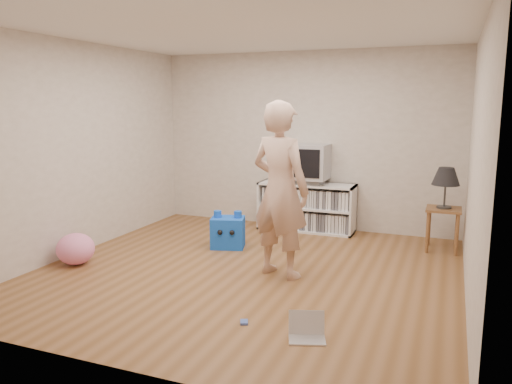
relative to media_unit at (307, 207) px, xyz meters
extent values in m
plane|color=brown|center=(-0.10, -2.04, -0.35)|extent=(4.50, 4.50, 0.00)
cube|color=#BAAFA3|center=(-0.10, 0.21, 0.95)|extent=(4.50, 0.02, 2.60)
cube|color=#BAAFA3|center=(-0.10, -4.29, 0.95)|extent=(4.50, 0.02, 2.60)
cube|color=#BAAFA3|center=(-2.35, -2.04, 0.95)|extent=(0.02, 4.50, 2.60)
cube|color=#BAAFA3|center=(2.15, -2.04, 0.95)|extent=(0.02, 4.50, 2.60)
cube|color=white|center=(-0.10, -2.04, 2.25)|extent=(4.50, 4.50, 0.01)
cube|color=white|center=(0.00, 0.19, 0.00)|extent=(1.40, 0.03, 0.70)
cube|color=white|center=(-0.68, -0.02, 0.00)|extent=(0.03, 0.45, 0.70)
cube|color=white|center=(0.68, -0.02, 0.00)|extent=(0.03, 0.45, 0.70)
cube|color=white|center=(0.00, -0.02, -0.33)|extent=(1.40, 0.45, 0.03)
cube|color=white|center=(0.00, -0.02, 0.00)|extent=(1.34, 0.45, 0.03)
cube|color=white|center=(0.00, -0.02, 0.33)|extent=(1.40, 0.45, 0.03)
cube|color=silver|center=(0.00, -0.02, 0.00)|extent=(1.26, 0.36, 0.64)
cube|color=gray|center=(0.00, -0.02, 0.39)|extent=(0.45, 0.35, 0.07)
cube|color=#A1A1A6|center=(0.00, -0.02, 0.67)|extent=(0.60, 0.52, 0.50)
cube|color=black|center=(0.00, -0.28, 0.67)|extent=(0.50, 0.01, 0.40)
cylinder|color=brown|center=(1.72, -0.56, -0.09)|extent=(0.04, 0.04, 0.52)
cylinder|color=brown|center=(2.06, -0.56, -0.09)|extent=(0.04, 0.04, 0.52)
cylinder|color=brown|center=(1.72, -0.22, -0.09)|extent=(0.04, 0.04, 0.52)
cylinder|color=brown|center=(2.06, -0.22, -0.09)|extent=(0.04, 0.04, 0.52)
cube|color=brown|center=(1.89, -0.39, 0.19)|extent=(0.42, 0.42, 0.03)
cylinder|color=#333333|center=(1.89, -0.39, 0.21)|extent=(0.18, 0.18, 0.02)
cylinder|color=#333333|center=(1.89, -0.39, 0.39)|extent=(0.02, 0.02, 0.32)
imported|color=#D1A78F|center=(0.27, -2.02, 0.59)|extent=(0.79, 0.63, 1.88)
cube|color=silver|center=(0.97, -3.38, -0.34)|extent=(0.34, 0.28, 0.01)
cube|color=silver|center=(0.93, -3.29, -0.25)|extent=(0.29, 0.15, 0.19)
cube|color=black|center=(0.93, -3.29, -0.25)|extent=(0.25, 0.12, 0.15)
cube|color=#4560BA|center=(0.38, -3.28, -0.34)|extent=(0.10, 0.11, 0.02)
cube|color=blue|center=(-0.70, -1.26, -0.15)|extent=(0.49, 0.43, 0.40)
cylinder|color=blue|center=(-0.83, -1.29, 0.09)|extent=(0.10, 0.10, 0.09)
cylinder|color=blue|center=(-0.57, -1.22, 0.09)|extent=(0.10, 0.10, 0.09)
sphere|color=black|center=(-0.72, -1.44, -0.11)|extent=(0.07, 0.07, 0.07)
sphere|color=black|center=(-0.58, -1.40, -0.11)|extent=(0.07, 0.07, 0.07)
ellipsoid|color=pink|center=(-2.05, -2.54, -0.17)|extent=(0.46, 0.46, 0.37)
camera|label=1|loc=(1.95, -6.95, 1.50)|focal=35.00mm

